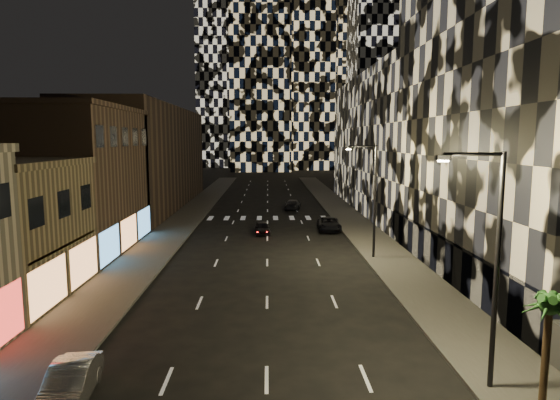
{
  "coord_description": "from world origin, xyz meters",
  "views": [
    {
      "loc": [
        0.08,
        -6.71,
        9.57
      ],
      "look_at": [
        0.79,
        20.88,
        6.0
      ],
      "focal_mm": 30.0,
      "sensor_mm": 36.0,
      "label": 1
    }
  ],
  "objects": [
    {
      "name": "sidewalk_right",
      "position": [
        10.0,
        50.0,
        0.07
      ],
      "size": [
        4.0,
        120.0,
        0.15
      ],
      "primitive_type": "cube",
      "color": "#47443F",
      "rests_on": "ground"
    },
    {
      "name": "midrise_filler_right",
      "position": [
        20.0,
        57.0,
        9.0
      ],
      "size": [
        16.0,
        40.0,
        18.0
      ],
      "primitive_type": "cube",
      "color": "#232326",
      "rests_on": "ground"
    },
    {
      "name": "car_silver_parked",
      "position": [
        -7.2,
        9.57,
        0.69
      ],
      "size": [
        1.93,
        4.33,
        1.38
      ],
      "primitive_type": "imported",
      "rotation": [
        0.0,
        0.0,
        0.11
      ],
      "color": "gray",
      "rests_on": "ground"
    },
    {
      "name": "retail_brown",
      "position": [
        -17.0,
        33.5,
        6.0
      ],
      "size": [
        10.0,
        15.0,
        12.0
      ],
      "primitive_type": "cube",
      "color": "#503B2D",
      "rests_on": "ground"
    },
    {
      "name": "midrise_base",
      "position": [
        12.3,
        24.5,
        1.5
      ],
      "size": [
        0.6,
        25.0,
        3.0
      ],
      "primitive_type": "cube",
      "color": "#383838",
      "rests_on": "ground"
    },
    {
      "name": "streetlight_far",
      "position": [
        8.35,
        30.0,
        5.35
      ],
      "size": [
        2.55,
        0.25,
        9.0
      ],
      "color": "black",
      "rests_on": "sidewalk_right"
    },
    {
      "name": "retail_filler_left",
      "position": [
        -17.0,
        60.0,
        7.0
      ],
      "size": [
        10.0,
        40.0,
        14.0
      ],
      "primitive_type": "cube",
      "color": "#503B2D",
      "rests_on": "ground"
    },
    {
      "name": "palm_tree",
      "position": [
        9.94,
        8.81,
        3.54
      ],
      "size": [
        2.09,
        2.09,
        4.11
      ],
      "color": "#47331E",
      "rests_on": "sidewalk_right"
    },
    {
      "name": "tower_center_low",
      "position": [
        -2.0,
        140.0,
        47.5
      ],
      "size": [
        18.0,
        18.0,
        95.0
      ],
      "primitive_type": "cube",
      "color": "black",
      "rests_on": "ground"
    },
    {
      "name": "car_dark_rightlane",
      "position": [
        6.55,
        41.88,
        0.69
      ],
      "size": [
        2.51,
        5.06,
        1.38
      ],
      "primitive_type": "imported",
      "rotation": [
        0.0,
        0.0,
        -0.05
      ],
      "color": "black",
      "rests_on": "ground"
    },
    {
      "name": "curb_left",
      "position": [
        -7.9,
        50.0,
        0.07
      ],
      "size": [
        0.2,
        120.0,
        0.15
      ],
      "primitive_type": "cube",
      "color": "#4C4C47",
      "rests_on": "ground"
    },
    {
      "name": "car_dark_midlane",
      "position": [
        -0.5,
        40.23,
        0.62
      ],
      "size": [
        1.73,
        3.74,
        1.24
      ],
      "primitive_type": "imported",
      "rotation": [
        0.0,
        0.0,
        0.07
      ],
      "color": "black",
      "rests_on": "ground"
    },
    {
      "name": "car_dark_oncoming",
      "position": [
        3.5,
        56.96,
        0.69
      ],
      "size": [
        2.57,
        4.97,
        1.38
      ],
      "primitive_type": "imported",
      "rotation": [
        0.0,
        0.0,
        3.0
      ],
      "color": "black",
      "rests_on": "ground"
    },
    {
      "name": "curb_right",
      "position": [
        7.9,
        50.0,
        0.07
      ],
      "size": [
        0.2,
        120.0,
        0.15
      ],
      "primitive_type": "cube",
      "color": "#4C4C47",
      "rests_on": "ground"
    },
    {
      "name": "sidewalk_left",
      "position": [
        -10.0,
        50.0,
        0.07
      ],
      "size": [
        4.0,
        120.0,
        0.15
      ],
      "primitive_type": "cube",
      "color": "#47443F",
      "rests_on": "ground"
    },
    {
      "name": "tower_right_mid",
      "position": [
        35.0,
        135.0,
        50.0
      ],
      "size": [
        20.0,
        20.0,
        100.0
      ],
      "primitive_type": "cube",
      "color": "black",
      "rests_on": "ground"
    },
    {
      "name": "streetlight_near",
      "position": [
        8.35,
        10.0,
        5.35
      ],
      "size": [
        2.55,
        0.25,
        9.0
      ],
      "color": "black",
      "rests_on": "sidewalk_right"
    }
  ]
}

